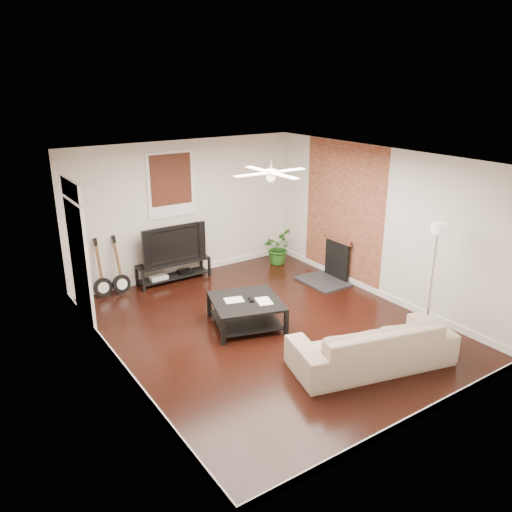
% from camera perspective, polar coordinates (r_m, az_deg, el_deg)
% --- Properties ---
extents(room, '(5.01, 6.01, 2.81)m').
position_cam_1_polar(room, '(8.02, 1.59, 0.89)').
color(room, black).
rests_on(room, ground).
extents(brick_accent, '(0.02, 2.20, 2.80)m').
position_cam_1_polar(brick_accent, '(10.29, 9.73, 4.81)').
color(brick_accent, brown).
rests_on(brick_accent, floor).
extents(fireplace, '(0.80, 1.10, 0.92)m').
position_cam_1_polar(fireplace, '(10.38, 8.28, -0.42)').
color(fireplace, black).
rests_on(fireplace, floor).
extents(window_back, '(1.00, 0.06, 1.30)m').
position_cam_1_polar(window_back, '(10.24, -9.53, 7.91)').
color(window_back, black).
rests_on(window_back, wall_back).
extents(door_left, '(0.08, 1.00, 2.50)m').
position_cam_1_polar(door_left, '(8.76, -19.19, 0.35)').
color(door_left, white).
rests_on(door_left, wall_left).
extents(tv_stand, '(1.50, 0.40, 0.42)m').
position_cam_1_polar(tv_stand, '(10.51, -9.21, -1.67)').
color(tv_stand, black).
rests_on(tv_stand, floor).
extents(tv, '(1.35, 0.18, 0.78)m').
position_cam_1_polar(tv, '(10.33, -9.43, 1.46)').
color(tv, black).
rests_on(tv, tv_stand).
extents(coffee_table, '(1.38, 1.38, 0.47)m').
position_cam_1_polar(coffee_table, '(8.54, -1.11, -6.39)').
color(coffee_table, black).
rests_on(coffee_table, floor).
extents(sofa, '(2.51, 1.47, 0.69)m').
position_cam_1_polar(sofa, '(7.58, 12.88, -9.55)').
color(sofa, tan).
rests_on(sofa, floor).
extents(floor_lamp, '(0.38, 0.38, 1.92)m').
position_cam_1_polar(floor_lamp, '(8.33, 19.15, -2.73)').
color(floor_lamp, white).
rests_on(floor_lamp, floor).
extents(potted_plant, '(0.87, 0.88, 0.74)m').
position_cam_1_polar(potted_plant, '(11.30, 2.37, 0.96)').
color(potted_plant, '#245C1A').
rests_on(potted_plant, floor).
extents(guitar_left, '(0.36, 0.26, 1.15)m').
position_cam_1_polar(guitar_left, '(9.89, -17.00, -1.41)').
color(guitar_left, black).
rests_on(guitar_left, floor).
extents(guitar_right, '(0.38, 0.29, 1.15)m').
position_cam_1_polar(guitar_right, '(9.95, -15.03, -1.07)').
color(guitar_right, black).
rests_on(guitar_right, floor).
extents(ceiling_fan, '(1.24, 1.24, 0.32)m').
position_cam_1_polar(ceiling_fan, '(7.73, 1.67, 9.36)').
color(ceiling_fan, white).
rests_on(ceiling_fan, ceiling).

